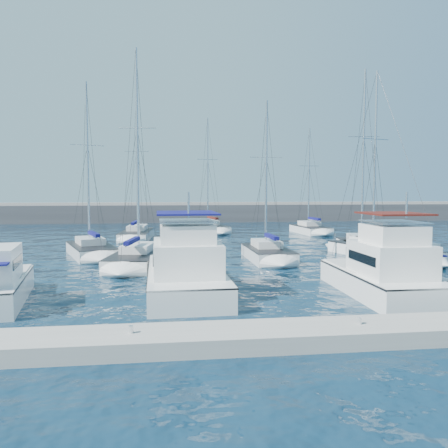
{
  "coord_description": "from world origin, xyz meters",
  "views": [
    {
      "loc": [
        -6.71,
        -25.52,
        5.31
      ],
      "look_at": [
        -2.8,
        5.38,
        3.0
      ],
      "focal_mm": 35.0,
      "sensor_mm": 36.0,
      "label": 1
    }
  ],
  "objects": [
    {
      "name": "sailboat_mid_c",
      "position": [
        0.87,
        7.42,
        0.51
      ],
      "size": [
        3.07,
        6.9,
        12.71
      ],
      "rotation": [
        0.0,
        0.0,
        0.02
      ],
      "color": "silver",
      "rests_on": "ground"
    },
    {
      "name": "sailboat_back_b",
      "position": [
        -1.42,
        31.51,
        0.53
      ],
      "size": [
        4.84,
        8.46,
        15.32
      ],
      "rotation": [
        0.0,
        0.0,
        0.22
      ],
      "color": "white",
      "rests_on": "ground"
    },
    {
      "name": "sailboat_mid_b",
      "position": [
        -9.04,
        6.04,
        0.54
      ],
      "size": [
        4.17,
        8.17,
        15.86
      ],
      "rotation": [
        0.0,
        0.0,
        -0.15
      ],
      "color": "white",
      "rests_on": "ground"
    },
    {
      "name": "dock_cleat_near_port",
      "position": [
        -8.0,
        -11.0,
        0.72
      ],
      "size": [
        0.16,
        0.16,
        0.25
      ],
      "primitive_type": "cylinder",
      "color": "silver",
      "rests_on": "dock"
    },
    {
      "name": "breakwater",
      "position": [
        0.0,
        52.0,
        1.05
      ],
      "size": [
        160.0,
        6.0,
        4.45
      ],
      "color": "#424244",
      "rests_on": "ground"
    },
    {
      "name": "sailboat_mid_e",
      "position": [
        10.14,
        10.42,
        0.55
      ],
      "size": [
        4.16,
        8.18,
        16.25
      ],
      "rotation": [
        0.0,
        0.0,
        -0.15
      ],
      "color": "silver",
      "rests_on": "ground"
    },
    {
      "name": "ground",
      "position": [
        0.0,
        0.0,
        0.0
      ],
      "size": [
        220.0,
        220.0,
        0.0
      ],
      "primitive_type": "plane",
      "color": "black",
      "rests_on": "ground"
    },
    {
      "name": "sailboat_back_c",
      "position": [
        11.19,
        28.12,
        0.52
      ],
      "size": [
        3.61,
        7.43,
        13.74
      ],
      "rotation": [
        0.0,
        0.0,
        0.08
      ],
      "color": "silver",
      "rests_on": "ground"
    },
    {
      "name": "dock_cleat_centre",
      "position": [
        0.0,
        -11.0,
        0.72
      ],
      "size": [
        0.16,
        0.16,
        0.25
      ],
      "primitive_type": "cylinder",
      "color": "silver",
      "rests_on": "dock"
    },
    {
      "name": "sailboat_mid_a",
      "position": [
        -13.1,
        11.24,
        0.53
      ],
      "size": [
        5.44,
        8.16,
        14.64
      ],
      "rotation": [
        0.0,
        0.0,
        0.34
      ],
      "color": "silver",
      "rests_on": "ground"
    },
    {
      "name": "motor_yacht_stbd_inner",
      "position": [
        4.14,
        -4.77,
        1.13
      ],
      "size": [
        3.65,
        8.25,
        4.69
      ],
      "rotation": [
        0.0,
        0.0,
        -0.01
      ],
      "color": "silver",
      "rests_on": "ground"
    },
    {
      "name": "motor_yacht_port_inner",
      "position": [
        -5.86,
        -2.69,
        1.13
      ],
      "size": [
        4.21,
        10.51,
        4.69
      ],
      "rotation": [
        0.0,
        0.0,
        0.03
      ],
      "color": "silver",
      "rests_on": "ground"
    },
    {
      "name": "sailboat_back_a",
      "position": [
        -10.31,
        24.15,
        0.53
      ],
      "size": [
        3.6,
        9.09,
        15.82
      ],
      "rotation": [
        0.0,
        0.0,
        -0.06
      ],
      "color": "silver",
      "rests_on": "ground"
    },
    {
      "name": "sailboat_mid_d",
      "position": [
        10.27,
        7.59,
        0.51
      ],
      "size": [
        5.91,
        10.18,
        15.36
      ],
      "rotation": [
        0.0,
        0.0,
        0.3
      ],
      "color": "white",
      "rests_on": "ground"
    },
    {
      "name": "motor_yacht_stbd_outer",
      "position": [
        5.28,
        -4.22,
        0.94
      ],
      "size": [
        2.31,
        6.21,
        3.2
      ],
      "rotation": [
        0.0,
        0.0,
        -0.0
      ],
      "color": "white",
      "rests_on": "ground"
    },
    {
      "name": "dock",
      "position": [
        0.0,
        -11.0,
        0.3
      ],
      "size": [
        40.0,
        2.2,
        0.6
      ],
      "primitive_type": "cube",
      "color": "gray",
      "rests_on": "ground"
    }
  ]
}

